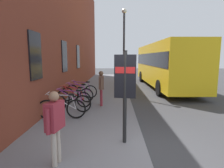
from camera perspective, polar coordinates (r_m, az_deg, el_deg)
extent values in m
plane|color=#38383A|center=(10.57, 10.88, -4.72)|extent=(60.00, 60.00, 0.00)
cube|color=slate|center=(12.40, -3.33, -2.37)|extent=(24.00, 3.50, 0.12)
cube|color=brown|center=(13.68, -12.18, 17.68)|extent=(22.00, 0.60, 9.26)
cube|color=black|center=(6.72, -22.77, 8.08)|extent=(0.90, 0.06, 1.60)
cube|color=black|center=(10.02, -14.61, 8.31)|extent=(0.90, 0.06, 1.60)
cube|color=black|center=(13.42, -10.54, 8.36)|extent=(0.90, 0.06, 1.60)
torus|color=black|center=(7.11, -19.61, -7.46)|extent=(0.11, 0.72, 0.72)
torus|color=black|center=(6.88, -11.13, -7.64)|extent=(0.11, 0.72, 0.72)
cylinder|color=silver|center=(6.90, -15.33, -5.37)|extent=(0.11, 1.02, 0.58)
cylinder|color=silver|center=(6.86, -16.02, -3.33)|extent=(0.10, 0.85, 0.09)
cylinder|color=silver|center=(6.83, -11.82, -5.61)|extent=(0.05, 0.19, 0.51)
cube|color=black|center=(6.78, -12.52, -3.23)|extent=(0.11, 0.21, 0.06)
cylinder|color=silver|center=(6.96, -19.46, -2.70)|extent=(0.48, 0.06, 0.02)
torus|color=black|center=(7.97, -16.41, -5.63)|extent=(0.15, 0.72, 0.72)
torus|color=black|center=(7.60, -9.14, -6.07)|extent=(0.15, 0.72, 0.72)
cylinder|color=#8C338C|center=(7.70, -12.75, -3.88)|extent=(0.16, 1.01, 0.58)
cylinder|color=#8C338C|center=(7.67, -13.33, -2.03)|extent=(0.14, 0.85, 0.09)
cylinder|color=#8C338C|center=(7.56, -9.72, -4.20)|extent=(0.06, 0.19, 0.51)
cube|color=black|center=(7.53, -10.32, -2.02)|extent=(0.12, 0.21, 0.06)
cylinder|color=#8C338C|center=(7.83, -16.25, -1.38)|extent=(0.48, 0.08, 0.02)
torus|color=black|center=(8.78, -15.10, -4.31)|extent=(0.23, 0.71, 0.72)
torus|color=black|center=(8.31, -8.80, -4.82)|extent=(0.23, 0.71, 0.72)
cylinder|color=#B21E1E|center=(8.46, -11.95, -2.76)|extent=(0.28, 1.00, 0.58)
cylinder|color=#B21E1E|center=(8.45, -12.45, -1.07)|extent=(0.24, 0.84, 0.09)
cylinder|color=#B21E1E|center=(8.28, -9.32, -3.10)|extent=(0.08, 0.19, 0.51)
cube|color=black|center=(8.26, -9.84, -1.10)|extent=(0.15, 0.22, 0.06)
cylinder|color=#B21E1E|center=(8.64, -14.96, -0.44)|extent=(0.47, 0.14, 0.02)
torus|color=black|center=(9.66, -13.75, -3.11)|extent=(0.21, 0.72, 0.72)
torus|color=black|center=(9.24, -7.92, -3.47)|extent=(0.21, 0.72, 0.72)
cylinder|color=#8C338C|center=(9.38, -10.81, -1.66)|extent=(0.25, 1.00, 0.58)
cylinder|color=#8C338C|center=(9.37, -11.27, -0.13)|extent=(0.21, 0.84, 0.09)
cylinder|color=#8C338C|center=(9.22, -8.39, -1.93)|extent=(0.07, 0.19, 0.51)
cube|color=black|center=(9.20, -8.86, -0.13)|extent=(0.14, 0.22, 0.06)
cylinder|color=#8C338C|center=(9.54, -13.61, 0.40)|extent=(0.47, 0.12, 0.02)
torus|color=black|center=(10.47, -12.25, -2.20)|extent=(0.15, 0.72, 0.72)
torus|color=black|center=(10.15, -6.68, -2.39)|extent=(0.15, 0.72, 0.72)
cylinder|color=#8C338C|center=(10.24, -9.41, -0.79)|extent=(0.16, 1.01, 0.58)
cylinder|color=#8C338C|center=(10.23, -9.85, 0.61)|extent=(0.14, 0.85, 0.09)
cylinder|color=#8C338C|center=(10.13, -7.12, -0.98)|extent=(0.06, 0.19, 0.51)
cube|color=black|center=(10.11, -7.55, 0.65)|extent=(0.12, 0.21, 0.06)
cylinder|color=#8C338C|center=(10.36, -12.09, 1.06)|extent=(0.48, 0.08, 0.02)
cylinder|color=black|center=(4.71, 4.04, -4.35)|extent=(0.10, 0.10, 2.40)
cube|color=black|center=(4.62, 4.11, 2.32)|extent=(0.15, 0.56, 1.10)
cube|color=red|center=(4.61, 4.13, 4.36)|extent=(0.16, 0.50, 0.16)
cube|color=yellow|center=(14.95, 15.91, 6.05)|extent=(10.56, 2.76, 3.00)
cube|color=black|center=(14.94, 15.97, 7.43)|extent=(10.35, 2.80, 0.90)
cylinder|color=black|center=(12.36, 25.34, -1.13)|extent=(1.01, 0.27, 1.00)
cylinder|color=black|center=(11.53, 14.52, -1.22)|extent=(1.01, 0.27, 1.00)
cylinder|color=black|center=(18.59, 16.45, 2.23)|extent=(1.01, 0.27, 1.00)
cylinder|color=black|center=(18.05, 9.12, 2.29)|extent=(1.01, 0.27, 1.00)
cylinder|color=#B2A599|center=(4.13, -17.61, -18.63)|extent=(0.11, 0.11, 0.77)
cylinder|color=#B2A599|center=(4.26, -16.46, -17.76)|extent=(0.11, 0.11, 0.77)
cube|color=maroon|center=(3.95, -17.44, -9.41)|extent=(0.48, 0.31, 0.58)
sphere|color=#8C664C|center=(3.85, -17.70, -3.69)|extent=(0.21, 0.21, 0.21)
cylinder|color=maroon|center=(3.75, -19.42, -11.02)|extent=(0.09, 0.09, 0.51)
cylinder|color=maroon|center=(4.17, -15.62, -8.93)|extent=(0.09, 0.09, 0.51)
cylinder|color=maroon|center=(8.47, -3.35, -4.23)|extent=(0.12, 0.12, 0.79)
cylinder|color=maroon|center=(8.63, -3.37, -3.99)|extent=(0.12, 0.12, 0.79)
cube|color=brown|center=(8.43, -3.40, 0.52)|extent=(0.48, 0.27, 0.60)
sphere|color=brown|center=(8.38, -3.43, 3.34)|extent=(0.22, 0.22, 0.22)
cylinder|color=brown|center=(8.17, -3.37, 0.00)|extent=(0.09, 0.09, 0.53)
cylinder|color=brown|center=(8.69, -3.43, 0.50)|extent=(0.09, 0.09, 0.53)
cylinder|color=#333338|center=(11.05, 3.71, 9.06)|extent=(0.12, 0.12, 4.77)
sphere|color=silver|center=(11.37, 3.84, 21.78)|extent=(0.28, 0.28, 0.28)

